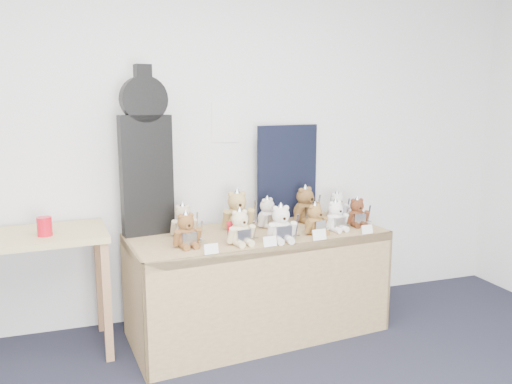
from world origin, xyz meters
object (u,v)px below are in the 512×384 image
object	(u,v)px
teddy_back_centre_left	(237,212)
teddy_front_end	(357,213)
teddy_front_far_left	(187,232)
teddy_front_right	(315,220)
teddy_back_left	(183,222)
side_table	(25,254)
red_cup	(45,226)
teddy_front_far_right	(336,217)
teddy_back_centre_right	(268,214)
teddy_front_centre	(281,225)
display_table	(262,257)
teddy_front_left	(240,229)
teddy_back_right	(306,206)
guitar_case	(146,153)
teddy_back_end	(337,207)

from	to	relation	value
teddy_back_centre_left	teddy_front_end	bearing A→B (deg)	-11.49
teddy_front_far_left	teddy_front_right	bearing A→B (deg)	-7.88
teddy_front_end	teddy_back_left	bearing A→B (deg)	177.31
side_table	red_cup	world-z (taller)	red_cup
teddy_front_far_left	teddy_front_far_right	world-z (taller)	teddy_front_far_left
teddy_front_far_left	teddy_back_centre_right	xyz separation A→B (m)	(0.66, 0.32, -0.00)
teddy_front_centre	teddy_front_right	world-z (taller)	teddy_front_centre
display_table	teddy_front_end	world-z (taller)	teddy_front_end
teddy_back_centre_right	teddy_front_left	bearing A→B (deg)	-158.49
display_table	teddy_front_far_right	size ratio (longest dim) A/B	7.50
teddy_front_far_right	teddy_front_end	xyz separation A→B (m)	(0.21, 0.07, -0.00)
side_table	teddy_front_left	xyz separation A→B (m)	(1.30, -0.35, 0.15)
side_table	teddy_back_centre_left	xyz separation A→B (m)	(1.39, 0.02, 0.17)
teddy_front_centre	teddy_front_far_left	bearing A→B (deg)	174.04
teddy_back_right	teddy_back_centre_left	bearing A→B (deg)	164.49
guitar_case	red_cup	bearing A→B (deg)	-175.03
teddy_front_left	teddy_front_far_right	world-z (taller)	teddy_front_left
teddy_front_far_left	teddy_front_right	distance (m)	0.90
teddy_back_centre_right	teddy_back_right	bearing A→B (deg)	-15.45
red_cup	teddy_front_far_left	size ratio (longest dim) A/B	0.48
teddy_back_centre_left	guitar_case	bearing A→B (deg)	172.38
teddy_back_left	teddy_front_centre	bearing A→B (deg)	-36.42
teddy_back_centre_left	teddy_back_right	bearing A→B (deg)	6.26
red_cup	guitar_case	bearing A→B (deg)	14.81
guitar_case	teddy_back_left	world-z (taller)	guitar_case
teddy_front_left	teddy_front_right	size ratio (longest dim) A/B	1.07
teddy_front_far_right	teddy_back_centre_left	bearing A→B (deg)	148.13
guitar_case	teddy_front_centre	distance (m)	1.03
teddy_front_centre	teddy_front_right	distance (m)	0.31
teddy_front_far_right	teddy_front_end	bearing A→B (deg)	6.62
guitar_case	teddy_front_left	bearing A→B (deg)	-49.86
teddy_front_centre	teddy_back_centre_right	bearing A→B (deg)	83.51
display_table	teddy_back_centre_left	bearing A→B (deg)	114.39
teddy_back_centre_right	teddy_back_centre_left	bearing A→B (deg)	152.00
side_table	red_cup	xyz separation A→B (m)	(0.13, -0.07, 0.19)
teddy_back_end	teddy_front_right	bearing A→B (deg)	-144.47
guitar_case	teddy_back_end	xyz separation A→B (m)	(1.45, -0.00, -0.46)
red_cup	teddy_back_centre_left	distance (m)	1.27
teddy_front_right	teddy_front_end	distance (m)	0.41
teddy_back_centre_left	teddy_back_end	xyz separation A→B (m)	(0.83, 0.08, -0.03)
teddy_front_right	teddy_back_centre_left	world-z (taller)	teddy_back_centre_left
display_table	teddy_front_left	bearing A→B (deg)	-146.43
teddy_front_end	teddy_back_centre_left	xyz separation A→B (m)	(-0.87, 0.17, 0.03)
teddy_front_right	teddy_back_left	bearing A→B (deg)	144.76
red_cup	teddy_back_end	size ratio (longest dim) A/B	0.49
teddy_front_centre	side_table	bearing A→B (deg)	167.23
teddy_front_far_left	teddy_back_end	bearing A→B (deg)	7.64
guitar_case	teddy_back_left	size ratio (longest dim) A/B	4.61
side_table	teddy_back_centre_right	distance (m)	1.63
display_table	red_cup	bearing A→B (deg)	169.77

